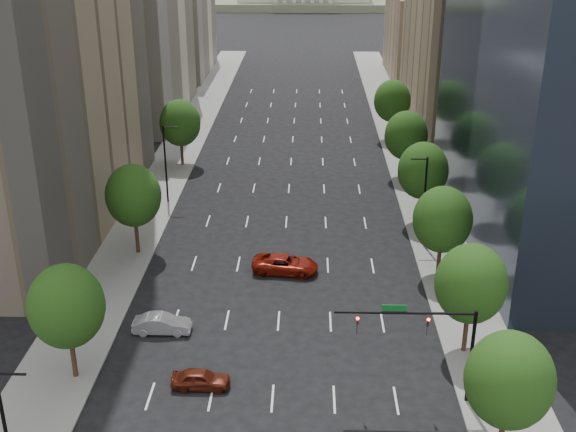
# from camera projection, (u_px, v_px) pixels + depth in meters

# --- Properties ---
(sidewalk_left) EXTENTS (6.00, 200.00, 0.15)m
(sidewalk_left) POSITION_uv_depth(u_px,v_px,m) (141.00, 220.00, 76.64)
(sidewalk_left) COLOR slate
(sidewalk_left) RESTS_ON ground
(sidewalk_right) EXTENTS (6.00, 200.00, 0.15)m
(sidewalk_right) POSITION_uv_depth(u_px,v_px,m) (433.00, 223.00, 75.81)
(sidewalk_right) COLOR slate
(sidewalk_right) RESTS_ON ground
(midrise_cream_left) EXTENTS (14.00, 30.00, 35.00)m
(midrise_cream_left) POSITION_uv_depth(u_px,v_px,m) (131.00, 3.00, 109.66)
(midrise_cream_left) COLOR beige
(midrise_cream_left) RESTS_ON ground
(filler_left) EXTENTS (14.00, 26.00, 18.00)m
(filler_left) POSITION_uv_depth(u_px,v_px,m) (173.00, 27.00, 143.35)
(filler_left) COLOR beige
(filler_left) RESTS_ON ground
(parking_tan_right) EXTENTS (14.00, 30.00, 30.00)m
(parking_tan_right) POSITION_uv_depth(u_px,v_px,m) (463.00, 24.00, 106.54)
(parking_tan_right) COLOR #8C7759
(parking_tan_right) RESTS_ON ground
(filler_right) EXTENTS (14.00, 26.00, 16.00)m
(filler_right) POSITION_uv_depth(u_px,v_px,m) (427.00, 36.00, 139.64)
(filler_right) COLOR #8C7759
(filler_right) RESTS_ON ground
(tree_right_0) EXTENTS (5.20, 5.20, 8.39)m
(tree_right_0) POSITION_uv_depth(u_px,v_px,m) (509.00, 380.00, 41.57)
(tree_right_0) COLOR #382316
(tree_right_0) RESTS_ON ground
(tree_right_1) EXTENTS (5.20, 5.20, 8.75)m
(tree_right_1) POSITION_uv_depth(u_px,v_px,m) (471.00, 284.00, 51.55)
(tree_right_1) COLOR #382316
(tree_right_1) RESTS_ON ground
(tree_right_2) EXTENTS (5.20, 5.20, 8.61)m
(tree_right_2) POSITION_uv_depth(u_px,v_px,m) (443.00, 220.00, 62.65)
(tree_right_2) COLOR #382316
(tree_right_2) RESTS_ON ground
(tree_right_3) EXTENTS (5.20, 5.20, 8.89)m
(tree_right_3) POSITION_uv_depth(u_px,v_px,m) (423.00, 171.00, 73.58)
(tree_right_3) COLOR #382316
(tree_right_3) RESTS_ON ground
(tree_right_4) EXTENTS (5.20, 5.20, 8.46)m
(tree_right_4) POSITION_uv_depth(u_px,v_px,m) (406.00, 135.00, 86.63)
(tree_right_4) COLOR #382316
(tree_right_4) RESTS_ON ground
(tree_right_5) EXTENTS (5.20, 5.20, 8.75)m
(tree_right_5) POSITION_uv_depth(u_px,v_px,m) (392.00, 101.00, 101.24)
(tree_right_5) COLOR #382316
(tree_right_5) RESTS_ON ground
(tree_left_0) EXTENTS (5.20, 5.20, 8.75)m
(tree_left_0) POSITION_uv_depth(u_px,v_px,m) (66.00, 306.00, 48.62)
(tree_left_0) COLOR #382316
(tree_left_0) RESTS_ON ground
(tree_left_1) EXTENTS (5.20, 5.20, 8.97)m
(tree_left_1) POSITION_uv_depth(u_px,v_px,m) (133.00, 196.00, 66.94)
(tree_left_1) COLOR #382316
(tree_left_1) RESTS_ON ground
(tree_left_2) EXTENTS (5.20, 5.20, 8.68)m
(tree_left_2) POSITION_uv_depth(u_px,v_px,m) (180.00, 123.00, 90.98)
(tree_left_2) COLOR #382316
(tree_left_2) RESTS_ON ground
(streetlight_rn) EXTENTS (1.70, 0.20, 9.00)m
(streetlight_rn) POSITION_uv_depth(u_px,v_px,m) (424.00, 198.00, 69.40)
(streetlight_rn) COLOR black
(streetlight_rn) RESTS_ON ground
(streetlight_ln) EXTENTS (1.70, 0.20, 9.00)m
(streetlight_ln) POSITION_uv_depth(u_px,v_px,m) (166.00, 162.00, 79.32)
(streetlight_ln) COLOR black
(streetlight_ln) RESTS_ON ground
(traffic_signal) EXTENTS (9.12, 0.40, 7.38)m
(traffic_signal) POSITION_uv_depth(u_px,v_px,m) (435.00, 335.00, 46.34)
(traffic_signal) COLOR black
(traffic_signal) RESTS_ON ground
(foothills) EXTENTS (720.00, 413.00, 263.00)m
(foothills) POSITION_uv_depth(u_px,v_px,m) (349.00, 2.00, 586.45)
(foothills) COLOR olive
(foothills) RESTS_ON ground
(car_maroon) EXTENTS (4.07, 1.66, 1.38)m
(car_maroon) POSITION_uv_depth(u_px,v_px,m) (201.00, 379.00, 49.51)
(car_maroon) COLOR #541A0E
(car_maroon) RESTS_ON ground
(car_silver) EXTENTS (4.54, 1.63, 1.49)m
(car_silver) POSITION_uv_depth(u_px,v_px,m) (162.00, 324.00, 56.00)
(car_silver) COLOR #A2A1A6
(car_silver) RESTS_ON ground
(car_red_far) EXTENTS (6.23, 3.38, 1.66)m
(car_red_far) POSITION_uv_depth(u_px,v_px,m) (285.00, 264.00, 65.31)
(car_red_far) COLOR maroon
(car_red_far) RESTS_ON ground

